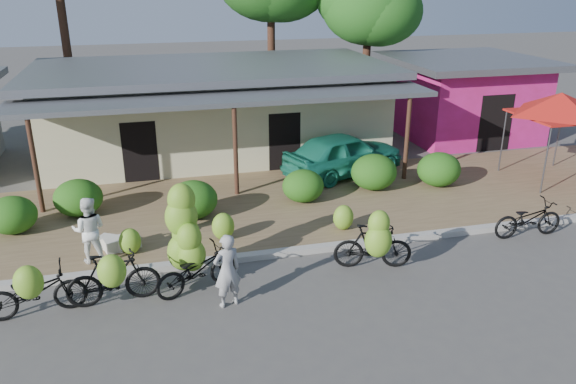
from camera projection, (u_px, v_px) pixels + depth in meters
name	position (u px, v px, depth m)	size (l,w,h in m)	color
ground	(286.00, 301.00, 11.84)	(100.00, 100.00, 0.00)	#4E4C49
sidewalk	(243.00, 209.00, 16.33)	(60.00, 6.00, 0.12)	olive
curb	(265.00, 255.00, 13.62)	(60.00, 0.25, 0.15)	#A8A399
shop_main	(214.00, 109.00, 21.09)	(13.00, 8.50, 3.35)	#C2BB93
shop_pink	(463.00, 96.00, 23.61)	(6.00, 6.00, 3.25)	#D52085
tree_near_right	(364.00, 4.00, 24.85)	(4.38, 4.19, 6.85)	#48281C
hedge_0	(12.00, 215.00, 14.52)	(1.27, 1.14, 0.99)	#145513
hedge_1	(78.00, 198.00, 15.58)	(1.33, 1.20, 1.04)	#145513
hedge_2	(193.00, 200.00, 15.41)	(1.37, 1.23, 1.07)	#145513
hedge_3	(303.00, 186.00, 16.56)	(1.24, 1.12, 0.97)	#145513
hedge_4	(374.00, 172.00, 17.49)	(1.44, 1.30, 1.13)	#145513
hedge_5	(439.00, 169.00, 17.79)	(1.39, 1.25, 1.09)	#145513
red_canopy	(560.00, 104.00, 17.72)	(3.50, 3.50, 2.86)	#59595E
bike_far_left	(34.00, 291.00, 11.11)	(2.03, 1.32, 1.43)	black
bike_left	(113.00, 277.00, 11.47)	(1.95, 1.22, 1.44)	black
bike_center	(190.00, 249.00, 12.09)	(2.02, 1.45, 2.32)	black
bike_right	(374.00, 243.00, 12.79)	(1.89, 1.36, 1.70)	black
bike_far_right	(528.00, 219.00, 14.58)	(1.92, 0.70, 1.00)	black
loose_banana_a	(130.00, 241.00, 13.47)	(0.52, 0.45, 0.65)	#72B22C
loose_banana_b	(223.00, 226.00, 14.20)	(0.57, 0.49, 0.72)	#72B22C
loose_banana_c	(343.00, 217.00, 14.76)	(0.55, 0.46, 0.68)	#72B22C
sack_near	(122.00, 243.00, 13.80)	(0.85, 0.40, 0.30)	white
sack_far	(113.00, 243.00, 13.81)	(0.75, 0.38, 0.28)	white
vendor	(227.00, 271.00, 11.40)	(0.59, 0.39, 1.62)	#969696
bystander	(89.00, 230.00, 12.95)	(0.78, 0.61, 1.60)	white
teal_van	(343.00, 154.00, 18.73)	(1.72, 4.26, 1.45)	#1A755C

